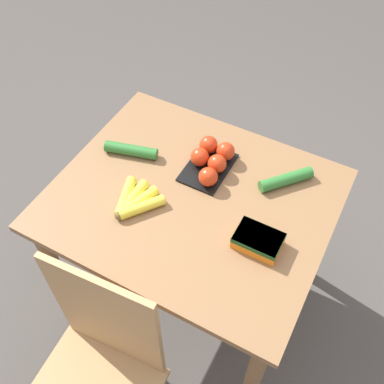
{
  "coord_description": "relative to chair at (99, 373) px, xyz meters",
  "views": [
    {
      "loc": [
        -0.49,
        0.91,
        2.08
      ],
      "look_at": [
        0.0,
        0.0,
        0.79
      ],
      "focal_mm": 42.0,
      "sensor_mm": 36.0,
      "label": 1
    }
  ],
  "objects": [
    {
      "name": "tomato_pack",
      "position": [
        -0.01,
        -0.81,
        0.31
      ],
      "size": [
        0.16,
        0.24,
        0.08
      ],
      "color": "black",
      "rests_on": "dining_table"
    },
    {
      "name": "cucumber_far",
      "position": [
        -0.3,
        -0.87,
        0.29
      ],
      "size": [
        0.18,
        0.19,
        0.05
      ],
      "color": "#2D702D",
      "rests_on": "dining_table"
    },
    {
      "name": "ground_plane",
      "position": [
        -0.02,
        -0.64,
        -0.49
      ],
      "size": [
        12.0,
        12.0,
        0.0
      ],
      "primitive_type": "plane",
      "color": "#4C4742"
    },
    {
      "name": "dining_table",
      "position": [
        -0.02,
        -0.64,
        0.15
      ],
      "size": [
        1.02,
        0.86,
        0.76
      ],
      "color": "olive",
      "rests_on": "ground_plane"
    },
    {
      "name": "banana_bunch",
      "position": [
        0.15,
        -0.51,
        0.29
      ],
      "size": [
        0.19,
        0.19,
        0.04
      ],
      "color": "brown",
      "rests_on": "dining_table"
    },
    {
      "name": "carrot_bag",
      "position": [
        -0.32,
        -0.56,
        0.3
      ],
      "size": [
        0.16,
        0.11,
        0.05
      ],
      "color": "orange",
      "rests_on": "dining_table"
    },
    {
      "name": "cucumber_near",
      "position": [
        0.3,
        -0.72,
        0.29
      ],
      "size": [
        0.22,
        0.1,
        0.05
      ],
      "color": "#2D702D",
      "rests_on": "dining_table"
    },
    {
      "name": "chair",
      "position": [
        0.0,
        0.0,
        0.0
      ],
      "size": [
        0.45,
        0.43,
        0.97
      ],
      "rotation": [
        0.0,
        0.0,
        3.21
      ],
      "color": "tan",
      "rests_on": "ground_plane"
    }
  ]
}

